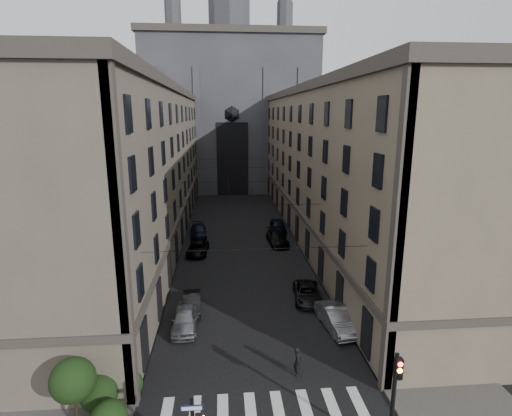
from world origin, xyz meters
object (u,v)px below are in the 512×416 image
object	(u,v)px
car_left_midnear	(192,303)
traffic_light_right	(395,392)
car_right_midfar	(277,238)
car_left_midfar	(198,248)
gothic_tower	(230,103)
pedestrian	(297,361)
car_right_far	(278,225)
car_left_near	(185,319)
car_left_far	(198,231)
car_right_near	(336,319)
car_right_midnear	(307,293)

from	to	relation	value
car_left_midnear	traffic_light_right	bearing A→B (deg)	-58.74
car_left_midnear	car_right_midfar	world-z (taller)	car_right_midfar
traffic_light_right	car_left_midfar	size ratio (longest dim) A/B	1.09
gothic_tower	car_left_midfar	bearing A→B (deg)	-96.39
car_left_midfar	pedestrian	size ratio (longest dim) A/B	2.59
gothic_tower	car_right_far	size ratio (longest dim) A/B	12.00
car_left_near	car_left_far	xyz separation A→B (m)	(-0.26, 22.98, -0.05)
gothic_tower	car_left_far	bearing A→B (deg)	-97.92
car_right_far	traffic_light_right	bearing A→B (deg)	-88.63
traffic_light_right	pedestrian	distance (m)	7.30
car_left_near	car_left_midfar	bearing A→B (deg)	88.95
car_right_midfar	car_left_midnear	bearing A→B (deg)	-123.42
car_right_midfar	pedestrian	size ratio (longest dim) A/B	2.88
car_left_midnear	pedestrian	size ratio (longest dim) A/B	2.23
car_left_midnear	pedestrian	bearing A→B (deg)	-54.81
car_left_near	car_right_midfar	size ratio (longest dim) A/B	0.86
traffic_light_right	car_right_near	bearing A→B (deg)	86.93
car_right_near	gothic_tower	bearing A→B (deg)	88.12
traffic_light_right	car_right_near	xyz separation A→B (m)	(0.60, 11.17, -2.49)
car_right_midfar	pedestrian	world-z (taller)	pedestrian
car_left_midfar	car_right_near	bearing A→B (deg)	-52.54
car_left_near	car_left_midnear	size ratio (longest dim) A/B	1.11
car_left_near	pedestrian	bearing A→B (deg)	-40.48
traffic_light_right	car_right_far	distance (m)	36.63
car_right_midnear	pedestrian	distance (m)	10.20
traffic_light_right	car_right_far	bearing A→B (deg)	90.36
car_left_near	car_right_midnear	size ratio (longest dim) A/B	0.96
car_right_near	car_left_midfar	bearing A→B (deg)	115.36
gothic_tower	car_right_midnear	bearing A→B (deg)	-84.97
car_right_midnear	pedestrian	world-z (taller)	pedestrian
gothic_tower	car_right_far	world-z (taller)	gothic_tower
traffic_light_right	car_left_midnear	size ratio (longest dim) A/B	1.26
pedestrian	car_left_near	bearing A→B (deg)	57.75
car_left_midnear	car_left_far	world-z (taller)	car_left_far
car_right_midnear	car_right_near	bearing A→B (deg)	-70.11
car_left_midnear	car_left_far	xyz separation A→B (m)	(-0.58, 20.27, 0.05)
car_right_near	car_right_midfar	distance (m)	20.06
traffic_light_right	car_right_midnear	distance (m)	16.14
car_right_midfar	car_left_far	bearing A→B (deg)	154.19
car_left_far	car_right_midnear	world-z (taller)	car_left_far
car_left_near	pedestrian	world-z (taller)	pedestrian
pedestrian	car_left_far	bearing A→B (deg)	21.91
car_right_far	pedestrian	xyz separation A→B (m)	(-3.05, -30.47, 0.10)
traffic_light_right	car_right_near	distance (m)	11.46
car_right_midnear	car_left_far	bearing A→B (deg)	124.17
car_left_near	car_right_midfar	distance (m)	21.31
car_left_midnear	car_left_near	bearing A→B (deg)	-100.28
car_right_midfar	pedestrian	distance (m)	25.19
gothic_tower	car_left_midnear	size ratio (longest dim) A/B	14.03
car_left_midfar	car_left_near	bearing A→B (deg)	-85.58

